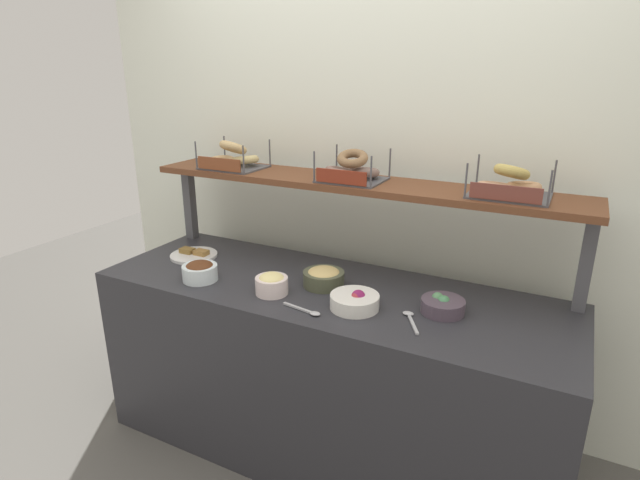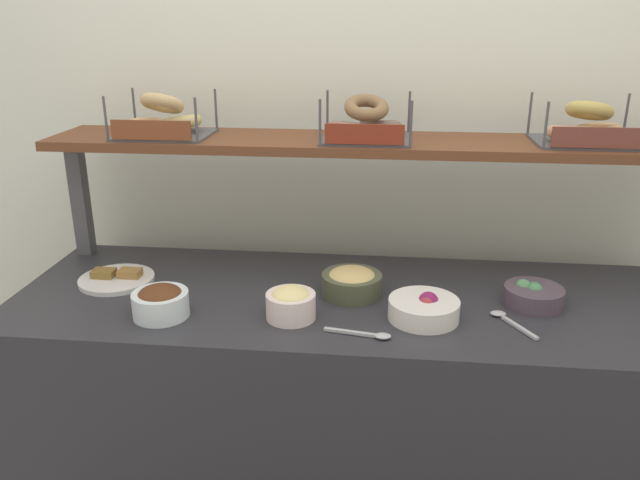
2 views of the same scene
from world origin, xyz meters
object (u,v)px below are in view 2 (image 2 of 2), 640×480
Objects in this scene: bowl_veggie_mix at (533,295)px; serving_spoon_by_edge at (507,320)px; bowl_chocolate_spread at (160,301)px; bowl_hummus at (352,282)px; bowl_beet_salad at (424,308)px; bagel_basket_poppy at (366,125)px; bagel_basket_sesame at (586,129)px; serving_spoon_near_plate at (368,334)px; bowl_egg_salad at (291,303)px; serving_plate_white at (117,278)px; bagel_basket_plain at (163,121)px.

bowl_veggie_mix is 1.09× the size of serving_spoon_by_edge.
bowl_chocolate_spread reaches higher than bowl_hummus.
bowl_veggie_mix is at bearing 21.40° from bowl_beet_salad.
bagel_basket_poppy is at bearing 116.89° from bowl_beet_salad.
bagel_basket_poppy is at bearing -178.61° from bagel_basket_sesame.
bowl_beet_salad is 1.25× the size of bowl_chocolate_spread.
bowl_hummus is 0.50m from bagel_basket_poppy.
bowl_beet_salad is at bearing -33.21° from bowl_hummus.
serving_spoon_near_plate and serving_spoon_by_edge have the same top height.
serving_spoon_near_plate is at bearing -152.24° from bowl_veggie_mix.
serving_plate_white is at bearing 162.00° from bowl_egg_salad.
serving_plate_white is 1.50× the size of serving_spoon_by_edge.
bagel_basket_poppy is (-0.51, 0.25, 0.45)m from bowl_veggie_mix.
serving_spoon_near_plate is (0.22, -0.09, -0.04)m from bowl_egg_salad.
bowl_egg_salad reaches higher than serving_spoon_by_edge.
serving_plate_white is at bearing -164.44° from bagel_basket_poppy.
bagel_basket_plain is at bearing 61.42° from serving_plate_white.
serving_spoon_near_plate is 0.61× the size of bagel_basket_plain.
bowl_hummus reaches higher than serving_spoon_by_edge.
bowl_chocolate_spread is 0.87× the size of bowl_hummus.
bagel_basket_plain is at bearing -179.29° from bagel_basket_sesame.
bowl_egg_salad is at bearing -176.29° from serving_spoon_by_edge.
bowl_veggie_mix is 0.73× the size of serving_plate_white.
bowl_chocolate_spread is 0.55× the size of bagel_basket_poppy.
bagel_basket_sesame reaches higher than bowl_hummus.
bowl_hummus is 0.59× the size of bagel_basket_sesame.
bowl_chocolate_spread is at bearing -176.12° from serving_spoon_by_edge.
bagel_basket_sesame is (0.64, 0.51, 0.47)m from serving_spoon_near_plate.
bagel_basket_sesame is at bearing 58.23° from bowl_veggie_mix.
serving_spoon_near_plate is 0.98m from bagel_basket_plain.
bowl_chocolate_spread is at bearing -169.93° from bowl_veggie_mix.
bagel_basket_sesame is at bearing 38.78° from bowl_beet_salad.
bowl_chocolate_spread is at bearing -175.18° from bowl_beet_salad.
bowl_chocolate_spread is at bearing 174.04° from serving_spoon_near_plate.
serving_spoon_near_plate is 0.58× the size of bagel_basket_sesame.
bowl_beet_salad is 0.25m from bowl_hummus.
bowl_veggie_mix reaches higher than serving_spoon_by_edge.
bagel_basket_plain is at bearing 168.07° from bowl_veggie_mix.
bowl_egg_salad is at bearing -114.14° from bagel_basket_poppy.
bagel_basket_poppy reaches higher than bowl_beet_salad.
bowl_chocolate_spread is at bearing -175.84° from bowl_egg_salad.
bagel_basket_sesame is at bearing 38.83° from serving_spoon_near_plate.
bowl_veggie_mix is 0.60× the size of bagel_basket_poppy.
serving_plate_white is 0.86m from serving_spoon_near_plate.
serving_spoon_near_plate is 1.15× the size of serving_spoon_by_edge.
bagel_basket_plain is at bearing 161.07° from serving_spoon_by_edge.
bowl_hummus is 0.46m from serving_spoon_by_edge.
bagel_basket_plain reaches higher than bowl_beet_salad.
serving_plate_white is (-0.23, 0.22, -0.03)m from bowl_chocolate_spread.
bagel_basket_poppy reaches higher than bagel_basket_sesame.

